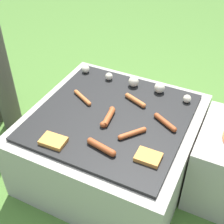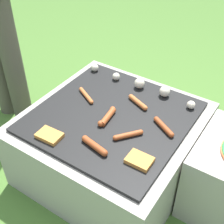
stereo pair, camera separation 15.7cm
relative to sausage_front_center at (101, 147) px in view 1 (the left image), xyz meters
The scene contains 11 objects.
ground_plane 0.48m from the sausage_front_center, 104.34° to the left, with size 14.00×14.00×0.00m, color #47702D.
grill 0.33m from the sausage_front_center, 104.34° to the left, with size 0.84×0.84×0.40m.
sausage_mid_right 0.35m from the sausage_front_center, 54.77° to the left, with size 0.14×0.09×0.03m.
sausage_back_left 0.17m from the sausage_front_center, 58.04° to the left, with size 0.10×0.12×0.02m.
sausage_back_center 0.39m from the sausage_front_center, 132.46° to the left, with size 0.14×0.09×0.02m.
sausage_mid_left 0.21m from the sausage_front_center, 108.03° to the left, with size 0.05×0.16×0.03m.
sausage_front_center is the anchor object (origin of this frame).
sausage_front_right 0.39m from the sausage_front_center, 89.49° to the left, with size 0.14×0.07×0.03m.
bread_slice_right 0.21m from the sausage_front_center, 10.73° to the left, with size 0.11×0.08×0.02m.
bread_slice_center 0.22m from the sausage_front_center, 164.87° to the right, with size 0.12×0.09×0.02m.
mushroom_row 0.53m from the sausage_front_center, 95.12° to the left, with size 0.68×0.07×0.06m.
Camera 1 is at (0.54, -1.09, 1.42)m, focal length 50.00 mm.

